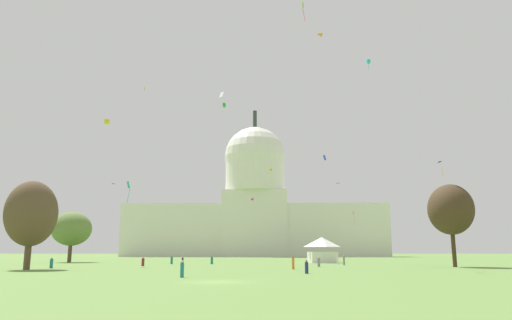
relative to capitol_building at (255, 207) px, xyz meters
name	(u,v)px	position (x,y,z in m)	size (l,w,h in m)	color
ground_plane	(217,282)	(1.34, -170.94, -21.77)	(800.00, 800.00, 0.00)	olive
capitol_building	(255,207)	(0.00, 0.00, 0.00)	(115.43, 27.66, 66.72)	silver
event_tent	(322,250)	(17.34, -106.97, -19.02)	(6.32, 7.39, 5.40)	white
tree_east_near	(451,210)	(34.93, -134.42, -12.77)	(7.01, 8.08, 13.06)	#42301E
tree_west_near	(72,229)	(-38.37, -105.45, -14.45)	(9.58, 9.05, 11.10)	brown
tree_west_mid	(31,214)	(-27.14, -146.17, -14.22)	(9.35, 9.51, 12.11)	brown
person_teal_edge_west	(172,260)	(-12.94, -118.60, -21.04)	(0.61, 0.61, 1.62)	#1E757A
person_grey_front_center	(319,262)	(13.72, -133.42, -21.05)	(0.61, 0.61, 1.59)	gray
person_grey_edge_east	(344,260)	(19.22, -124.19, -20.97)	(0.34, 0.34, 1.73)	gray
person_teal_near_tent	(182,269)	(-2.70, -164.52, -21.02)	(0.47, 0.47, 1.62)	#1E757A
person_white_mid_left	(338,260)	(18.83, -119.09, -21.02)	(0.45, 0.45, 1.59)	silver
person_teal_deep_crowd	(51,263)	(-26.23, -140.76, -21.09)	(0.46, 0.46, 1.53)	#1E757A
person_navy_mid_center	(307,267)	(9.86, -156.61, -21.07)	(0.55, 0.55, 1.53)	navy
person_maroon_back_left	(143,262)	(-15.32, -130.75, -21.10)	(0.53, 0.53, 1.51)	maroon
person_teal_near_tree_east	(212,261)	(-5.16, -118.85, -21.09)	(0.51, 0.51, 1.52)	#1E757A
person_navy_lawn_far_right	(183,261)	(-9.05, -128.69, -21.04)	(0.39, 0.39, 1.56)	navy
person_orange_front_right	(293,263)	(9.04, -144.06, -20.95)	(0.42, 0.42, 1.77)	orange
kite_gold_mid	(271,170)	(6.97, -34.96, 10.97)	(1.05, 0.32, 1.02)	gold
kite_black_low	(442,163)	(34.92, -132.49, -4.84)	(0.74, 1.20, 2.58)	black
kite_blue_mid	(325,158)	(19.99, -94.73, 3.71)	(0.79, 0.63, 1.41)	blue
kite_lime_high	(303,7)	(12.59, -127.53, 26.69)	(0.53, 0.76, 3.94)	#8CD133
kite_cyan_high	(368,62)	(25.00, -125.47, 16.33)	(0.81, 0.78, 2.31)	#33BCDB
kite_green_high	(224,105)	(-9.53, -52.26, 31.23)	(1.23, 1.31, 1.52)	green
kite_turquoise_low	(128,188)	(-17.84, -132.77, -8.81)	(0.63, 0.76, 3.70)	teal
kite_orange_high	(323,35)	(14.75, -139.22, 15.19)	(1.30, 1.36, 0.25)	orange
kite_yellow_mid	(107,122)	(-24.06, -127.59, 4.13)	(1.13, 1.13, 0.90)	yellow
kite_pink_low	(354,214)	(29.66, -78.73, -9.31)	(0.71, 0.96, 4.15)	pink
kite_white_mid	(222,96)	(-1.76, -138.30, 5.23)	(0.81, 0.82, 3.01)	white
kite_violet_mid	(339,184)	(28.87, -58.84, 2.07)	(1.61, 1.42, 0.20)	purple
kite_magenta_mid	(252,199)	(-0.19, -30.54, 0.25)	(1.07, 0.55, 0.87)	#D1339E
kite_red_low	(111,185)	(-30.09, -105.63, -4.54)	(1.27, 1.54, 0.33)	red
kite_gold_high	(144,89)	(-33.16, -70.16, 30.96)	(0.36, 0.78, 2.18)	gold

